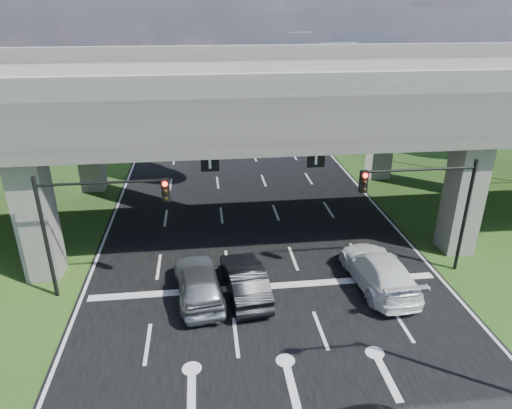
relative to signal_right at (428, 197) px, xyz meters
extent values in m
plane|color=#1E4516|center=(-7.82, -3.94, -4.19)|extent=(160.00, 160.00, 0.00)
cube|color=black|center=(-7.82, 6.06, -4.17)|extent=(18.00, 120.00, 0.03)
cube|color=#34312F|center=(-7.82, 8.06, 3.81)|extent=(80.00, 15.00, 2.00)
cube|color=#66635E|center=(-7.82, 0.81, 5.31)|extent=(80.00, 0.50, 1.00)
cube|color=#66635E|center=(-7.82, 15.31, 5.31)|extent=(80.00, 0.50, 1.00)
cube|color=#66635E|center=(-18.82, 2.06, -0.69)|extent=(1.60, 1.60, 7.00)
cube|color=#66635E|center=(-18.82, 14.06, -0.69)|extent=(1.60, 1.60, 7.00)
cube|color=#66635E|center=(3.18, 2.06, -0.69)|extent=(1.60, 1.60, 7.00)
cube|color=#66635E|center=(3.18, 14.06, -0.69)|extent=(1.60, 1.60, 7.00)
cube|color=black|center=(-10.32, 1.06, 1.81)|extent=(0.85, 0.06, 0.85)
cube|color=black|center=(-5.32, 1.06, 1.81)|extent=(0.85, 0.06, 0.85)
cylinder|color=black|center=(2.18, 0.06, -1.19)|extent=(0.18, 0.18, 6.00)
cylinder|color=black|center=(-0.57, 0.06, 1.41)|extent=(5.50, 0.12, 0.12)
cube|color=black|center=(-3.32, -0.12, 1.01)|extent=(0.35, 0.28, 1.05)
sphere|color=#FF0C05|center=(-3.32, -0.28, 1.36)|extent=(0.22, 0.22, 0.22)
cylinder|color=black|center=(-17.82, 0.06, -1.19)|extent=(0.18, 0.18, 6.00)
cylinder|color=black|center=(-15.07, 0.06, 1.41)|extent=(5.50, 0.12, 0.12)
cube|color=black|center=(-12.32, -0.12, 1.01)|extent=(0.35, 0.28, 1.05)
sphere|color=#FF0C05|center=(-12.32, -0.28, 1.36)|extent=(0.22, 0.22, 0.22)
cylinder|color=gray|center=(2.68, 20.06, 0.81)|extent=(0.16, 0.16, 10.00)
cylinder|color=gray|center=(1.18, 20.06, 5.51)|extent=(3.00, 0.10, 0.10)
cube|color=gray|center=(-0.32, 20.06, 5.41)|extent=(0.60, 0.25, 0.18)
cylinder|color=gray|center=(2.68, 36.06, 0.81)|extent=(0.16, 0.16, 10.00)
cylinder|color=gray|center=(1.18, 36.06, 5.51)|extent=(3.00, 0.10, 0.10)
cube|color=gray|center=(-0.32, 36.06, 5.41)|extent=(0.60, 0.25, 0.18)
cylinder|color=black|center=(-21.82, 22.06, -2.54)|extent=(0.36, 0.36, 3.30)
sphere|color=#1A5416|center=(-21.82, 22.06, 0.46)|extent=(4.50, 4.50, 4.50)
sphere|color=#1A5416|center=(-21.42, 21.76, 1.81)|extent=(3.60, 3.60, 3.60)
sphere|color=#1A5416|center=(-22.12, 22.46, -0.44)|extent=(3.30, 3.30, 3.30)
cylinder|color=black|center=(-24.82, 30.06, -2.76)|extent=(0.36, 0.36, 2.86)
sphere|color=#1A5416|center=(-24.82, 30.06, -0.16)|extent=(3.90, 3.90, 3.90)
sphere|color=#1A5416|center=(-24.42, 29.76, 1.01)|extent=(3.12, 3.12, 3.12)
sphere|color=#1A5416|center=(-25.12, 30.46, -0.94)|extent=(2.86, 2.86, 2.86)
cylinder|color=black|center=(-20.82, 38.06, -2.43)|extent=(0.36, 0.36, 3.52)
sphere|color=#1A5416|center=(-20.82, 38.06, 0.77)|extent=(4.80, 4.80, 4.80)
sphere|color=#1A5416|center=(-20.42, 37.76, 2.21)|extent=(3.84, 3.84, 3.84)
sphere|color=#1A5416|center=(-21.12, 38.46, -0.19)|extent=(3.52, 3.52, 3.52)
cylinder|color=black|center=(5.18, 24.06, -2.65)|extent=(0.36, 0.36, 3.08)
sphere|color=#1A5416|center=(5.18, 24.06, 0.15)|extent=(4.20, 4.20, 4.20)
sphere|color=#1A5416|center=(5.58, 23.76, 1.41)|extent=(3.36, 3.36, 3.36)
sphere|color=#1A5416|center=(4.88, 24.46, -0.69)|extent=(3.08, 3.08, 3.08)
cylinder|color=black|center=(8.18, 32.06, -2.76)|extent=(0.36, 0.36, 2.86)
sphere|color=#1A5416|center=(8.18, 32.06, -0.16)|extent=(3.90, 3.90, 3.90)
sphere|color=#1A5416|center=(8.58, 31.76, 1.01)|extent=(3.12, 3.12, 3.12)
sphere|color=#1A5416|center=(7.88, 32.46, -0.94)|extent=(2.86, 2.86, 2.86)
cylinder|color=black|center=(4.18, 40.06, -2.54)|extent=(0.36, 0.36, 3.30)
sphere|color=#1A5416|center=(4.18, 40.06, 0.46)|extent=(4.50, 4.50, 4.50)
sphere|color=#1A5416|center=(4.58, 39.76, 1.81)|extent=(3.60, 3.60, 3.60)
sphere|color=#1A5416|center=(3.88, 40.46, -0.44)|extent=(3.30, 3.30, 3.30)
imported|color=#9EA1A5|center=(-11.11, -0.94, -3.30)|extent=(2.61, 5.26, 1.72)
imported|color=black|center=(-8.95, -0.94, -3.36)|extent=(2.19, 5.01, 1.60)
imported|color=white|center=(-2.42, -0.94, -3.32)|extent=(2.69, 5.92, 1.68)
camera|label=1|loc=(-10.59, -19.04, 8.51)|focal=32.00mm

